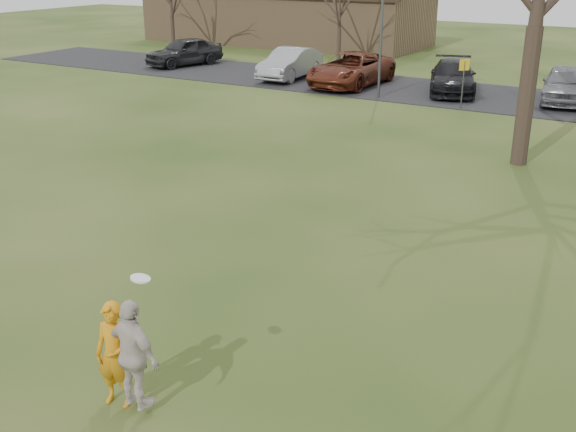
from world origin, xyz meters
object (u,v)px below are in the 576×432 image
object	(u,v)px
player_defender	(115,355)
car_1	(290,63)
catching_play	(134,355)
building	(286,15)
car_3	(453,77)
car_0	(184,51)
car_2	(351,69)
car_4	(565,84)
lamp_post	(382,7)

from	to	relation	value
player_defender	car_1	bearing A→B (deg)	100.26
player_defender	catching_play	size ratio (longest dim) A/B	0.77
building	car_3	bearing A→B (deg)	-37.71
car_0	car_2	distance (m)	11.18
catching_play	building	bearing A→B (deg)	117.59
car_0	car_3	distance (m)	16.05
car_4	building	xyz separation A→B (m)	(-21.53, 12.58, 1.10)
building	lamp_post	distance (m)	20.99
catching_play	building	xyz separation A→B (m)	(-20.17, 38.60, 0.97)
car_0	lamp_post	bearing A→B (deg)	4.01
player_defender	lamp_post	distance (m)	23.98
car_2	player_defender	bearing A→B (deg)	-70.72
car_1	lamp_post	world-z (taller)	lamp_post
car_4	lamp_post	distance (m)	8.67
car_3	car_4	world-z (taller)	car_4
car_2	lamp_post	xyz separation A→B (m)	(2.33, -1.96, 3.13)
player_defender	car_2	distance (m)	26.30
car_1	lamp_post	size ratio (longest dim) A/B	0.75
player_defender	car_0	distance (m)	32.32
lamp_post	car_2	bearing A→B (deg)	139.98
catching_play	lamp_post	bearing A→B (deg)	104.95
car_3	car_1	bearing A→B (deg)	165.19
car_2	car_4	bearing A→B (deg)	6.90
car_0	car_4	distance (m)	21.00
player_defender	building	world-z (taller)	building
player_defender	catching_play	distance (m)	0.43
car_3	catching_play	xyz separation A→B (m)	(3.59, -25.78, 0.20)
car_2	car_4	size ratio (longest dim) A/B	1.23
building	car_2	bearing A→B (deg)	-49.25
player_defender	car_4	bearing A→B (deg)	71.52
car_3	building	world-z (taller)	building
car_1	building	world-z (taller)	building
catching_play	building	distance (m)	43.56
car_1	lamp_post	distance (m)	7.05
building	lamp_post	size ratio (longest dim) A/B	3.29
car_0	building	world-z (taller)	building
car_3	lamp_post	world-z (taller)	lamp_post
car_3	player_defender	bearing A→B (deg)	-101.14
car_4	lamp_post	world-z (taller)	lamp_post
player_defender	car_2	xyz separation A→B (m)	(-8.10, 25.02, 0.01)
car_2	building	world-z (taller)	building
catching_play	car_4	bearing A→B (deg)	86.99
car_1	car_3	bearing A→B (deg)	0.85
catching_play	lamp_post	world-z (taller)	lamp_post
catching_play	car_0	bearing A→B (deg)	127.04
player_defender	building	distance (m)	43.35
car_3	car_2	bearing A→B (deg)	170.18
lamp_post	car_0	bearing A→B (deg)	167.78
car_0	car_3	world-z (taller)	car_0
car_0	car_2	bearing A→B (deg)	11.30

